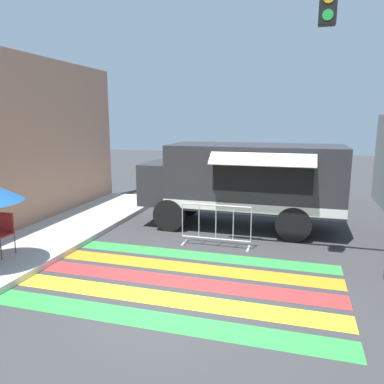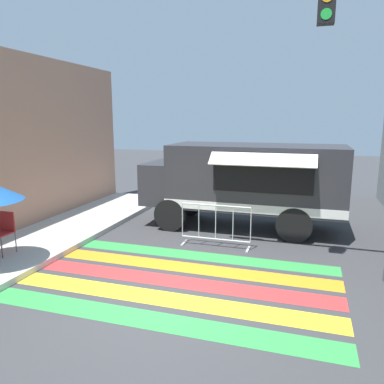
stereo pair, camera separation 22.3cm
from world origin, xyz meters
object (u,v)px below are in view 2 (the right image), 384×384
object	(u,v)px
food_truck	(241,179)
barricade_front	(216,226)
folding_chair	(3,228)
traffic_signal_pole	(359,61)

from	to	relation	value
food_truck	barricade_front	distance (m)	2.17
food_truck	folding_chair	size ratio (longest dim) A/B	6.00
barricade_front	traffic_signal_pole	bearing A→B (deg)	-18.88
food_truck	traffic_signal_pole	distance (m)	4.88
food_truck	barricade_front	size ratio (longest dim) A/B	3.22
folding_chair	barricade_front	size ratio (longest dim) A/B	0.54
traffic_signal_pole	folding_chair	world-z (taller)	traffic_signal_pole
traffic_signal_pole	folding_chair	distance (m)	8.43
folding_chair	barricade_front	distance (m)	5.10
food_truck	traffic_signal_pole	size ratio (longest dim) A/B	0.93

